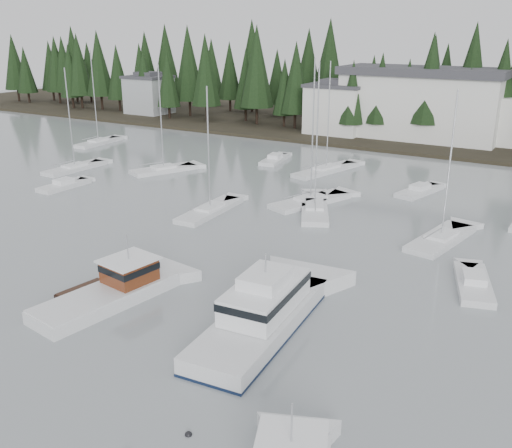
{
  "coord_description": "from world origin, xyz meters",
  "views": [
    {
      "loc": [
        19.26,
        -9.2,
        17.19
      ],
      "look_at": [
        -2.53,
        27.29,
        2.5
      ],
      "focal_mm": 40.0,
      "sensor_mm": 36.0,
      "label": 1
    }
  ],
  "objects_px": {
    "sailboat_7": "(99,143)",
    "sailboat_8": "(164,171)",
    "sailboat_3": "(75,169)",
    "house_far_west": "(149,94)",
    "lobster_boat_brown": "(112,293)",
    "sailboat_4": "(210,212)",
    "runabout_4": "(419,192)",
    "sailboat_9": "(314,210)",
    "house_west": "(336,108)",
    "harbor_inn": "(435,105)",
    "sailboat_1": "(326,171)",
    "sailboat_10": "(441,241)",
    "cabin_cruiser_center": "(262,316)",
    "runabout_3": "(275,160)",
    "runabout_1": "(473,285)",
    "sailboat_12": "(310,203)",
    "runabout_0": "(64,186)"
  },
  "relations": [
    {
      "from": "sailboat_7",
      "to": "sailboat_8",
      "type": "bearing_deg",
      "value": -117.9
    },
    {
      "from": "sailboat_3",
      "to": "house_far_west",
      "type": "bearing_deg",
      "value": 30.15
    },
    {
      "from": "lobster_boat_brown",
      "to": "sailboat_7",
      "type": "bearing_deg",
      "value": 54.81
    },
    {
      "from": "sailboat_4",
      "to": "runabout_4",
      "type": "xyz_separation_m",
      "value": [
        15.71,
        17.39,
        0.06
      ]
    },
    {
      "from": "sailboat_9",
      "to": "house_west",
      "type": "bearing_deg",
      "value": -5.49
    },
    {
      "from": "runabout_4",
      "to": "harbor_inn",
      "type": "bearing_deg",
      "value": 26.77
    },
    {
      "from": "lobster_boat_brown",
      "to": "runabout_4",
      "type": "bearing_deg",
      "value": -7.42
    },
    {
      "from": "sailboat_7",
      "to": "sailboat_8",
      "type": "xyz_separation_m",
      "value": [
        20.29,
        -8.78,
        -0.01
      ]
    },
    {
      "from": "sailboat_1",
      "to": "sailboat_10",
      "type": "relative_size",
      "value": 1.06
    },
    {
      "from": "sailboat_3",
      "to": "cabin_cruiser_center",
      "type": "bearing_deg",
      "value": -118.17
    },
    {
      "from": "house_west",
      "to": "runabout_3",
      "type": "bearing_deg",
      "value": -88.33
    },
    {
      "from": "lobster_boat_brown",
      "to": "sailboat_4",
      "type": "height_order",
      "value": "sailboat_4"
    },
    {
      "from": "lobster_boat_brown",
      "to": "sailboat_10",
      "type": "relative_size",
      "value": 0.78
    },
    {
      "from": "runabout_3",
      "to": "runabout_4",
      "type": "xyz_separation_m",
      "value": [
        21.21,
        -5.63,
        -0.0
      ]
    },
    {
      "from": "sailboat_7",
      "to": "runabout_4",
      "type": "distance_m",
      "value": 50.81
    },
    {
      "from": "sailboat_3",
      "to": "runabout_3",
      "type": "bearing_deg",
      "value": -47.52
    },
    {
      "from": "sailboat_7",
      "to": "runabout_1",
      "type": "relative_size",
      "value": 2.05
    },
    {
      "from": "house_far_west",
      "to": "lobster_boat_brown",
      "type": "distance_m",
      "value": 84.92
    },
    {
      "from": "sailboat_1",
      "to": "sailboat_3",
      "type": "distance_m",
      "value": 31.93
    },
    {
      "from": "cabin_cruiser_center",
      "to": "sailboat_3",
      "type": "bearing_deg",
      "value": 56.12
    },
    {
      "from": "runabout_3",
      "to": "runabout_4",
      "type": "bearing_deg",
      "value": -113.52
    },
    {
      "from": "sailboat_1",
      "to": "sailboat_3",
      "type": "xyz_separation_m",
      "value": [
        -27.94,
        -15.46,
        0.0
      ]
    },
    {
      "from": "house_far_west",
      "to": "sailboat_12",
      "type": "relative_size",
      "value": 0.57
    },
    {
      "from": "cabin_cruiser_center",
      "to": "runabout_0",
      "type": "bearing_deg",
      "value": 60.69
    },
    {
      "from": "cabin_cruiser_center",
      "to": "sailboat_12",
      "type": "bearing_deg",
      "value": 14.52
    },
    {
      "from": "sailboat_3",
      "to": "runabout_1",
      "type": "distance_m",
      "value": 51.63
    },
    {
      "from": "harbor_inn",
      "to": "sailboat_12",
      "type": "relative_size",
      "value": 1.97
    },
    {
      "from": "harbor_inn",
      "to": "runabout_3",
      "type": "height_order",
      "value": "harbor_inn"
    },
    {
      "from": "cabin_cruiser_center",
      "to": "sailboat_12",
      "type": "height_order",
      "value": "sailboat_12"
    },
    {
      "from": "sailboat_12",
      "to": "runabout_4",
      "type": "bearing_deg",
      "value": -21.38
    },
    {
      "from": "harbor_inn",
      "to": "sailboat_10",
      "type": "height_order",
      "value": "sailboat_10"
    },
    {
      "from": "sailboat_8",
      "to": "sailboat_9",
      "type": "xyz_separation_m",
      "value": [
        23.26,
        -4.95,
        0.0
      ]
    },
    {
      "from": "harbor_inn",
      "to": "lobster_boat_brown",
      "type": "bearing_deg",
      "value": -92.99
    },
    {
      "from": "sailboat_10",
      "to": "runabout_4",
      "type": "xyz_separation_m",
      "value": [
        -5.72,
        13.85,
        0.06
      ]
    },
    {
      "from": "lobster_boat_brown",
      "to": "sailboat_1",
      "type": "height_order",
      "value": "sailboat_1"
    },
    {
      "from": "sailboat_10",
      "to": "house_far_west",
      "type": "bearing_deg",
      "value": 68.16
    },
    {
      "from": "sailboat_4",
      "to": "sailboat_10",
      "type": "xyz_separation_m",
      "value": [
        21.43,
        3.54,
        -0.0
      ]
    },
    {
      "from": "harbor_inn",
      "to": "runabout_3",
      "type": "relative_size",
      "value": 4.18
    },
    {
      "from": "sailboat_4",
      "to": "runabout_0",
      "type": "xyz_separation_m",
      "value": [
        -19.54,
        -0.92,
        0.06
      ]
    },
    {
      "from": "runabout_0",
      "to": "runabout_1",
      "type": "xyz_separation_m",
      "value": [
        45.14,
        -3.52,
        0.0
      ]
    },
    {
      "from": "harbor_inn",
      "to": "runabout_1",
      "type": "distance_m",
      "value": 55.51
    },
    {
      "from": "runabout_1",
      "to": "harbor_inn",
      "type": "bearing_deg",
      "value": 0.88
    },
    {
      "from": "harbor_inn",
      "to": "lobster_boat_brown",
      "type": "relative_size",
      "value": 2.86
    },
    {
      "from": "sailboat_4",
      "to": "house_west",
      "type": "bearing_deg",
      "value": 4.69
    },
    {
      "from": "cabin_cruiser_center",
      "to": "runabout_3",
      "type": "relative_size",
      "value": 1.84
    },
    {
      "from": "sailboat_12",
      "to": "harbor_inn",
      "type": "bearing_deg",
      "value": 18.07
    },
    {
      "from": "harbor_inn",
      "to": "sailboat_4",
      "type": "relative_size",
      "value": 2.33
    },
    {
      "from": "sailboat_7",
      "to": "runabout_4",
      "type": "height_order",
      "value": "sailboat_7"
    },
    {
      "from": "lobster_boat_brown",
      "to": "sailboat_10",
      "type": "distance_m",
      "value": 27.62
    },
    {
      "from": "sailboat_8",
      "to": "sailboat_12",
      "type": "height_order",
      "value": "sailboat_12"
    }
  ]
}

